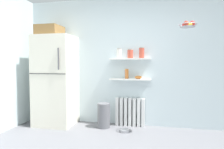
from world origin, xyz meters
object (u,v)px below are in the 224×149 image
at_px(radiator, 130,112).
at_px(pet_food_bowl, 125,131).
at_px(storage_jar_2, 142,53).
at_px(trash_bin, 104,115).
at_px(storage_jar_1, 130,54).
at_px(storage_jar_0, 119,53).
at_px(refrigerator, 55,78).
at_px(vase, 127,74).
at_px(hanging_fruit_basket, 188,24).
at_px(shelf_bowl, 138,77).

distance_m(radiator, pet_food_bowl, 0.47).
bearing_deg(storage_jar_2, trash_bin, -164.31).
relative_size(storage_jar_1, trash_bin, 0.38).
bearing_deg(storage_jar_0, refrigerator, -170.64).
height_order(vase, trash_bin, vase).
distance_m(vase, hanging_fruit_basket, 1.44).
distance_m(trash_bin, hanging_fruit_basket, 2.24).
relative_size(refrigerator, storage_jar_0, 10.11).
bearing_deg(storage_jar_2, radiator, 172.34).
bearing_deg(pet_food_bowl, trash_bin, 159.58).
relative_size(vase, pet_food_bowl, 1.19).
height_order(refrigerator, storage_jar_1, refrigerator).
bearing_deg(storage_jar_1, radiator, 90.00).
relative_size(refrigerator, trash_bin, 4.23).
bearing_deg(refrigerator, storage_jar_2, 6.97).
xyz_separation_m(vase, hanging_fruit_basket, (1.07, -0.46, 0.84)).
height_order(refrigerator, pet_food_bowl, refrigerator).
distance_m(storage_jar_2, hanging_fruit_basket, 1.00).
bearing_deg(trash_bin, pet_food_bowl, -20.42).
xyz_separation_m(refrigerator, shelf_bowl, (1.67, 0.21, 0.03)).
bearing_deg(shelf_bowl, pet_food_bowl, -119.79).
bearing_deg(vase, storage_jar_1, 0.00).
xyz_separation_m(refrigerator, vase, (1.44, 0.21, 0.10)).
bearing_deg(trash_bin, storage_jar_0, 36.92).
height_order(trash_bin, hanging_fruit_basket, hanging_fruit_basket).
bearing_deg(pet_food_bowl, shelf_bowl, 60.21).
bearing_deg(radiator, storage_jar_1, -90.00).
relative_size(storage_jar_1, hanging_fruit_basket, 0.62).
xyz_separation_m(storage_jar_0, hanging_fruit_basket, (1.23, -0.46, 0.43)).
relative_size(storage_jar_0, trash_bin, 0.42).
xyz_separation_m(refrigerator, trash_bin, (1.02, 0.01, -0.71)).
relative_size(refrigerator, radiator, 3.47).
distance_m(shelf_bowl, hanging_fruit_basket, 1.32).
xyz_separation_m(storage_jar_1, trash_bin, (-0.49, -0.20, -1.21)).
bearing_deg(trash_bin, storage_jar_1, 22.24).
distance_m(refrigerator, pet_food_bowl, 1.74).
height_order(refrigerator, vase, refrigerator).
bearing_deg(storage_jar_0, storage_jar_2, 0.00).
relative_size(vase, hanging_fruit_basket, 0.66).
height_order(radiator, storage_jar_2, storage_jar_2).
relative_size(shelf_bowl, pet_food_bowl, 0.86).
xyz_separation_m(shelf_bowl, trash_bin, (-0.65, -0.20, -0.75)).
bearing_deg(vase, trash_bin, -154.63).
relative_size(storage_jar_2, vase, 1.11).
distance_m(vase, shelf_bowl, 0.24).
xyz_separation_m(refrigerator, pet_food_bowl, (1.46, -0.15, -0.93)).
bearing_deg(refrigerator, radiator, 9.11).
xyz_separation_m(storage_jar_0, vase, (0.16, 0.00, -0.40)).
distance_m(shelf_bowl, trash_bin, 1.01).
bearing_deg(storage_jar_1, vase, 180.00).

